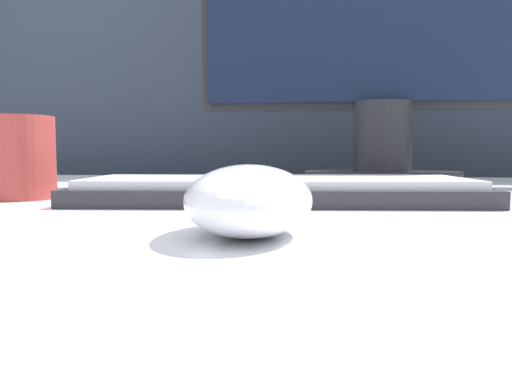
{
  "coord_description": "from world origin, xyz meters",
  "views": [
    {
      "loc": [
        0.1,
        -0.5,
        0.78
      ],
      "look_at": [
        0.06,
        -0.18,
        0.75
      ],
      "focal_mm": 35.0,
      "sensor_mm": 36.0,
      "label": 1
    }
  ],
  "objects_px": {
    "keyboard": "(277,190)",
    "mug": "(19,158)",
    "computer_mouse_near": "(249,200)",
    "monitor": "(385,17)"
  },
  "relations": [
    {
      "from": "computer_mouse_near",
      "to": "monitor",
      "type": "distance_m",
      "value": 0.55
    },
    {
      "from": "keyboard",
      "to": "mug",
      "type": "xyz_separation_m",
      "value": [
        -0.27,
        -0.01,
        0.03
      ]
    },
    {
      "from": "computer_mouse_near",
      "to": "mug",
      "type": "height_order",
      "value": "mug"
    },
    {
      "from": "keyboard",
      "to": "mug",
      "type": "height_order",
      "value": "mug"
    },
    {
      "from": "mug",
      "to": "monitor",
      "type": "bearing_deg",
      "value": 35.18
    },
    {
      "from": "computer_mouse_near",
      "to": "mug",
      "type": "distance_m",
      "value": 0.33
    },
    {
      "from": "computer_mouse_near",
      "to": "monitor",
      "type": "xyz_separation_m",
      "value": [
        0.13,
        0.48,
        0.23
      ]
    },
    {
      "from": "keyboard",
      "to": "monitor",
      "type": "relative_size",
      "value": 0.73
    },
    {
      "from": "mug",
      "to": "keyboard",
      "type": "bearing_deg",
      "value": 1.33
    },
    {
      "from": "monitor",
      "to": "keyboard",
      "type": "bearing_deg",
      "value": -115.89
    }
  ]
}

